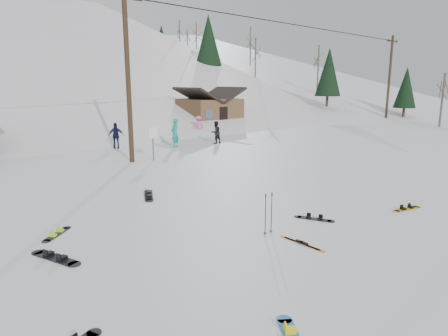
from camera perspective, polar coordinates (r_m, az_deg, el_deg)
ground at (r=10.47m, az=13.15°, el=-12.40°), size 200.00×200.00×0.00m
ridge_right at (r=73.62m, az=-0.04°, el=0.35°), size 45.66×93.98×54.59m
treeline_right at (r=64.79m, az=3.12°, el=8.52°), size 20.00×60.00×10.00m
utility_pole at (r=21.92m, az=-13.58°, el=12.95°), size 2.00×0.26×9.00m
utility_pole_right at (r=47.44m, az=22.56°, el=11.87°), size 2.00×0.26×9.00m
trail_sign at (r=22.26m, az=-10.11°, el=4.29°), size 0.50×0.09×1.85m
cabin at (r=37.44m, az=-2.03°, el=8.00°), size 5.39×4.40×3.77m
hero_skis at (r=11.20m, az=11.05°, el=-10.50°), size 0.14×1.48×0.08m
ski_poles at (r=11.53m, az=6.37°, el=-6.44°), size 0.34×0.09×1.22m
board_scatter_b at (r=10.99m, az=-22.94°, el=-11.70°), size 0.80×1.59×0.12m
board_scatter_c at (r=12.58m, az=-22.77°, el=-8.66°), size 1.03×0.93×0.09m
board_scatter_d at (r=13.16m, az=12.76°, el=-7.06°), size 0.72×1.18×0.09m
board_scatter_e at (r=15.16m, az=24.67°, el=-5.30°), size 1.29×0.47×0.09m
board_scatter_f at (r=15.60m, az=-10.71°, el=-3.85°), size 0.93×1.51×0.12m
skier_teal at (r=26.63m, az=-7.04°, el=4.98°), size 0.83×0.74×1.90m
skier_dark at (r=28.06m, az=-1.18°, el=5.11°), size 0.77×0.60×1.57m
skier_pink at (r=32.57m, az=-3.67°, el=6.08°), size 1.05×0.66×1.55m
skier_navy at (r=26.86m, az=-15.16°, el=4.47°), size 1.07×0.74×1.68m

